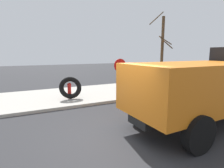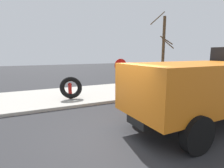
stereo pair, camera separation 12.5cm
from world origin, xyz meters
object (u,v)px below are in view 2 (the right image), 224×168
(loose_tire, at_px, (71,88))
(bare_tree, at_px, (163,52))
(fire_hydrant, at_px, (70,90))
(dump_truck_orange, at_px, (216,83))
(stop_sign, at_px, (120,71))

(loose_tire, bearing_deg, bare_tree, -2.84)
(fire_hydrant, bearing_deg, dump_truck_orange, -54.39)
(fire_hydrant, height_order, dump_truck_orange, dump_truck_orange)
(dump_truck_orange, bearing_deg, bare_tree, 68.56)
(fire_hydrant, relative_size, bare_tree, 0.16)
(loose_tire, distance_m, stop_sign, 2.99)
(fire_hydrant, relative_size, stop_sign, 0.39)
(stop_sign, bearing_deg, fire_hydrant, 153.85)
(stop_sign, relative_size, bare_tree, 0.41)
(loose_tire, relative_size, dump_truck_orange, 0.18)
(stop_sign, relative_size, dump_truck_orange, 0.32)
(stop_sign, bearing_deg, bare_tree, 12.19)
(stop_sign, bearing_deg, dump_truck_orange, -70.70)
(dump_truck_orange, distance_m, bare_tree, 6.00)
(loose_tire, relative_size, bare_tree, 0.23)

